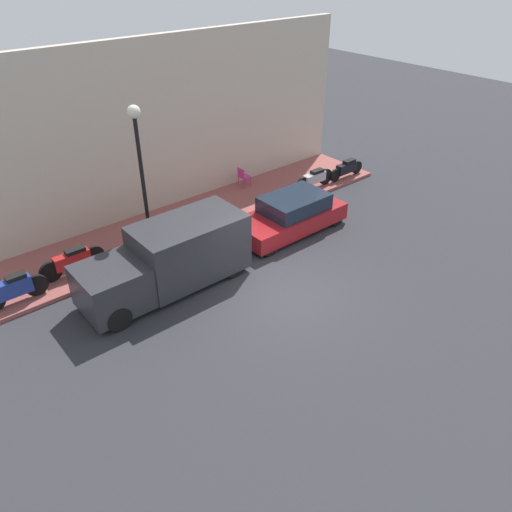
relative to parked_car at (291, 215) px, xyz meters
The scene contains 11 objects.
ground_plane 3.85m from the parked_car, 133.66° to the left, with size 60.00×60.00×0.00m, color #2D2D33.
sidewalk 3.96m from the parked_car, 44.44° to the left, with size 3.05×17.69×0.13m.
building_facade 5.81m from the parked_car, 31.54° to the left, with size 0.30×17.69×6.23m.
parked_car is the anchor object (origin of this frame).
delivery_van 5.16m from the parked_car, 92.42° to the left, with size 1.81×5.07×1.98m.
motorcycle_red 7.40m from the parked_car, 73.08° to the left, with size 0.30×2.05×0.82m.
scooter_silver 3.48m from the parked_car, 59.57° to the right, with size 0.30×2.03×0.79m.
motorcycle_black 5.15m from the parked_car, 71.04° to the right, with size 0.30×1.96×0.77m.
motorcycle_blue 9.10m from the parked_car, 78.82° to the left, with size 0.30×1.84×0.88m.
streetlamp 5.73m from the parked_car, 70.94° to the left, with size 0.38×0.38×4.85m.
cafe_chair 3.90m from the parked_car, 13.12° to the right, with size 0.40×0.40×0.81m.
Camera 1 is at (-8.55, 8.22, 8.84)m, focal length 35.00 mm.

